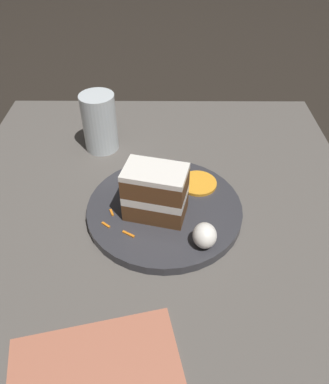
{
  "coord_description": "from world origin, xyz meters",
  "views": [
    {
      "loc": [
        0.46,
        0.02,
        0.52
      ],
      "look_at": [
        -0.06,
        0.02,
        0.07
      ],
      "focal_mm": 35.0,
      "sensor_mm": 36.0,
      "label": 1
    }
  ],
  "objects_px": {
    "plate": "(164,209)",
    "cake_slice": "(154,192)",
    "orange_garnish": "(198,183)",
    "drinking_glass": "(100,126)",
    "cream_dollop": "(205,235)"
  },
  "relations": [
    {
      "from": "plate",
      "to": "drinking_glass",
      "type": "bearing_deg",
      "value": -146.28
    },
    {
      "from": "cream_dollop",
      "to": "cake_slice",
      "type": "bearing_deg",
      "value": -131.23
    },
    {
      "from": "cake_slice",
      "to": "cream_dollop",
      "type": "relative_size",
      "value": 2.67
    },
    {
      "from": "plate",
      "to": "orange_garnish",
      "type": "xyz_separation_m",
      "value": [
        -0.06,
        0.07,
        0.01
      ]
    },
    {
      "from": "plate",
      "to": "cake_slice",
      "type": "height_order",
      "value": "cake_slice"
    },
    {
      "from": "plate",
      "to": "cream_dollop",
      "type": "distance_m",
      "value": 0.12
    },
    {
      "from": "cake_slice",
      "to": "orange_garnish",
      "type": "relative_size",
      "value": 1.6
    },
    {
      "from": "cream_dollop",
      "to": "drinking_glass",
      "type": "distance_m",
      "value": 0.38
    },
    {
      "from": "plate",
      "to": "cake_slice",
      "type": "relative_size",
      "value": 2.43
    },
    {
      "from": "orange_garnish",
      "to": "drinking_glass",
      "type": "xyz_separation_m",
      "value": [
        -0.16,
        -0.21,
        0.04
      ]
    },
    {
      "from": "plate",
      "to": "cake_slice",
      "type": "bearing_deg",
      "value": -44.16
    },
    {
      "from": "plate",
      "to": "cake_slice",
      "type": "distance_m",
      "value": 0.06
    },
    {
      "from": "cream_dollop",
      "to": "drinking_glass",
      "type": "height_order",
      "value": "drinking_glass"
    },
    {
      "from": "orange_garnish",
      "to": "drinking_glass",
      "type": "height_order",
      "value": "drinking_glass"
    },
    {
      "from": "plate",
      "to": "drinking_glass",
      "type": "relative_size",
      "value": 2.2
    }
  ]
}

